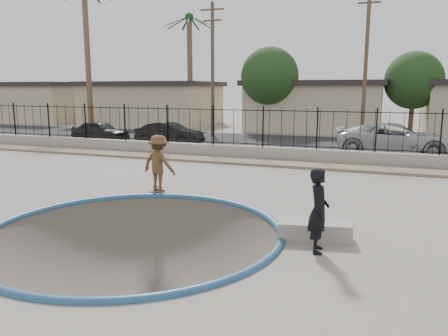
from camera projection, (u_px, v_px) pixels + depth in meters
ground at (271, 176)px, 22.37m from camera, size 120.00×120.00×2.20m
bowl_pit at (134, 232)px, 10.18m from camera, size 6.84×6.84×1.80m
coping_ring at (134, 232)px, 10.18m from camera, size 7.04×7.04×0.20m
rock_strip at (256, 162)px, 19.58m from camera, size 42.00×1.60×0.11m
retaining_wall at (263, 153)px, 20.55m from camera, size 42.00×0.45×0.60m
fence at (263, 128)px, 20.33m from camera, size 40.00×0.04×1.80m
street at (291, 143)px, 26.78m from camera, size 90.00×8.00×0.04m
house_west_far at (41, 102)px, 44.76m from camera, size 10.60×8.60×3.90m
house_west at (153, 103)px, 40.32m from camera, size 11.60×8.60×3.90m
house_center at (316, 105)px, 35.19m from camera, size 10.60×8.60×3.90m
palm_left at (86, 28)px, 33.93m from camera, size 2.30×2.30×11.30m
palm_mid at (190, 46)px, 35.46m from camera, size 2.30×2.30×9.30m
utility_pole_left at (213, 68)px, 29.83m from camera, size 1.70×0.24×9.00m
utility_pole_mid at (366, 61)px, 26.37m from camera, size 1.70×0.24×9.50m
street_tree_left at (270, 76)px, 32.59m from camera, size 4.32×4.32×6.36m
street_tree_mid at (414, 81)px, 30.16m from camera, size 3.96×3.96×5.83m
skater at (159, 167)px, 13.63m from camera, size 1.25×0.85×1.79m
skateboard at (160, 193)px, 13.78m from camera, size 0.77×0.31×0.06m
videographer at (319, 211)px, 8.82m from camera, size 0.53×0.70×1.74m
concrete_ledge at (314, 230)px, 9.72m from camera, size 1.71×1.01×0.40m
car_a at (100, 131)px, 27.22m from camera, size 3.92×1.90×1.29m
car_b at (170, 134)px, 25.56m from camera, size 4.02×1.47×1.32m
car_c at (381, 140)px, 22.47m from camera, size 4.42×1.82×1.28m
car_d at (396, 139)px, 21.61m from camera, size 5.73×2.77×1.57m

